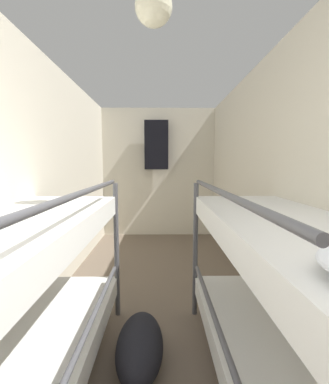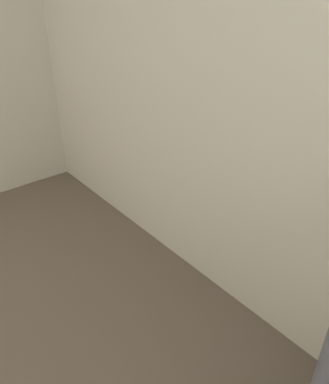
{
  "view_description": "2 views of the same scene",
  "coord_description": "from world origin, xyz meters",
  "views": [
    {
      "loc": [
        0.04,
        0.22,
        1.39
      ],
      "look_at": [
        0.09,
        3.08,
        1.08
      ],
      "focal_mm": 24.0,
      "sensor_mm": 36.0,
      "label": 1
    },
    {
      "loc": [
        -0.15,
        2.33,
        1.5
      ],
      "look_at": [
        0.64,
        3.29,
        0.78
      ],
      "focal_mm": 35.0,
      "sensor_mm": 36.0,
      "label": 2
    }
  ],
  "objects": []
}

